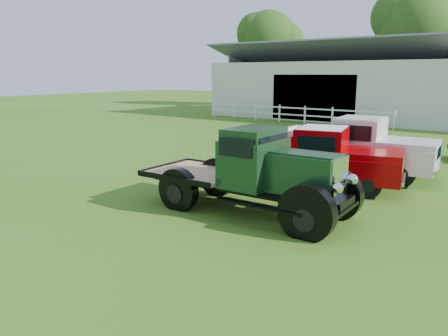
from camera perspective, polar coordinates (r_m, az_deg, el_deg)
The scene contains 8 objects.
ground at distance 10.53m, azimuth -4.84°, elevation -6.57°, with size 120.00×120.00×0.00m, color #3C6313.
shed_left at distance 36.10m, azimuth 15.03°, elevation 10.93°, with size 18.80×10.20×5.60m, color #B9B9B8, non-canonical shape.
fence_rail at distance 31.21m, azimuth 8.87°, elevation 7.00°, with size 14.20×0.16×1.20m, color white, non-canonical shape.
tree_a at distance 47.38m, azimuth 5.78°, elevation 14.47°, with size 6.30×6.30×10.50m, color black, non-canonical shape.
tree_b at distance 42.82m, azimuth 23.30°, elevation 14.47°, with size 6.90×6.90×11.50m, color black, non-canonical shape.
vintage_flatbed at distance 10.69m, azimuth 3.43°, elevation -0.34°, with size 5.36×2.12×2.12m, color #18391D, non-canonical shape.
red_pickup at distance 13.57m, azimuth 12.16°, elevation 1.48°, with size 5.02×1.93×1.83m, color #AD0307, non-canonical shape.
white_pickup at distance 15.36m, azimuth 16.85°, elevation 2.64°, with size 5.24×2.03×1.92m, color silver, non-canonical shape.
Camera 1 is at (6.68, -7.40, 3.39)m, focal length 35.00 mm.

